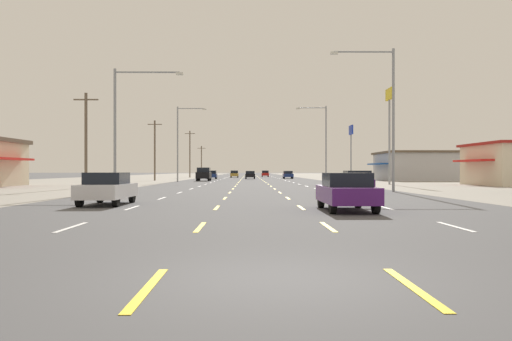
{
  "coord_description": "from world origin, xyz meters",
  "views": [
    {
      "loc": [
        -0.42,
        -7.48,
        1.55
      ],
      "look_at": [
        0.59,
        67.65,
        1.55
      ],
      "focal_mm": 37.21,
      "sensor_mm": 36.0,
      "label": 1
    }
  ],
  "objects_px": {
    "sedan_inner_right_nearest": "(346,191)",
    "hatchback_inner_right_distant_b": "(265,174)",
    "hatchback_inner_left_distant_a": "(234,174)",
    "streetlight_left_row_0": "(123,118)",
    "suv_far_left_midfar": "(204,174)",
    "sedan_far_left_near": "(107,188)",
    "hatchback_far_right_mid": "(356,182)",
    "sedan_center_turn_farther": "(250,175)",
    "streetlight_left_row_1": "(180,139)",
    "sedan_far_right_farthest": "(288,175)",
    "streetlight_right_row_0": "(387,108)",
    "pole_sign_right_row_2": "(351,137)",
    "pole_sign_right_row_1": "(389,112)",
    "hatchback_far_left_far": "(212,175)",
    "streetlight_right_row_1": "(323,138)"
  },
  "relations": [
    {
      "from": "hatchback_inner_left_distant_a",
      "to": "pole_sign_right_row_1",
      "type": "height_order",
      "value": "pole_sign_right_row_1"
    },
    {
      "from": "hatchback_far_left_far",
      "to": "hatchback_inner_right_distant_b",
      "type": "distance_m",
      "value": 35.19
    },
    {
      "from": "streetlight_right_row_0",
      "to": "streetlight_left_row_1",
      "type": "xyz_separation_m",
      "value": [
        -19.44,
        33.79,
        -0.19
      ]
    },
    {
      "from": "sedan_inner_right_nearest",
      "to": "suv_far_left_midfar",
      "type": "xyz_separation_m",
      "value": [
        -10.44,
        58.24,
        0.27
      ]
    },
    {
      "from": "sedan_inner_right_nearest",
      "to": "sedan_far_left_near",
      "type": "xyz_separation_m",
      "value": [
        -10.16,
        3.67,
        0.0
      ]
    },
    {
      "from": "sedan_center_turn_farther",
      "to": "streetlight_left_row_1",
      "type": "xyz_separation_m",
      "value": [
        -9.59,
        -24.81,
        5.14
      ]
    },
    {
      "from": "sedan_inner_right_nearest",
      "to": "pole_sign_right_row_1",
      "type": "relative_size",
      "value": 0.42
    },
    {
      "from": "hatchback_inner_left_distant_a",
      "to": "streetlight_left_row_0",
      "type": "height_order",
      "value": "streetlight_left_row_0"
    },
    {
      "from": "suv_far_left_midfar",
      "to": "hatchback_inner_right_distant_b",
      "type": "height_order",
      "value": "suv_far_left_midfar"
    },
    {
      "from": "sedan_inner_right_nearest",
      "to": "streetlight_right_row_0",
      "type": "xyz_separation_m",
      "value": [
        6.33,
        18.22,
        5.33
      ]
    },
    {
      "from": "hatchback_inner_left_distant_a",
      "to": "pole_sign_right_row_1",
      "type": "xyz_separation_m",
      "value": [
        18.68,
        -57.5,
        7.25
      ]
    },
    {
      "from": "hatchback_far_right_mid",
      "to": "streetlight_right_row_0",
      "type": "distance_m",
      "value": 6.4
    },
    {
      "from": "hatchback_inner_right_distant_b",
      "to": "hatchback_inner_left_distant_a",
      "type": "bearing_deg",
      "value": -116.4
    },
    {
      "from": "sedan_far_left_near",
      "to": "pole_sign_right_row_2",
      "type": "xyz_separation_m",
      "value": [
        23.6,
        64.91,
        6.39
      ]
    },
    {
      "from": "sedan_center_turn_farther",
      "to": "streetlight_right_row_1",
      "type": "xyz_separation_m",
      "value": [
        9.93,
        -24.81,
        5.23
      ]
    },
    {
      "from": "hatchback_far_left_far",
      "to": "streetlight_right_row_0",
      "type": "distance_m",
      "value": 60.75
    },
    {
      "from": "hatchback_inner_left_distant_a",
      "to": "suv_far_left_midfar",
      "type": "bearing_deg",
      "value": -95.42
    },
    {
      "from": "streetlight_right_row_0",
      "to": "hatchback_far_right_mid",
      "type": "bearing_deg",
      "value": -139.24
    },
    {
      "from": "suv_far_left_midfar",
      "to": "streetlight_left_row_1",
      "type": "height_order",
      "value": "streetlight_left_row_1"
    },
    {
      "from": "sedan_inner_right_nearest",
      "to": "hatchback_inner_right_distant_b",
      "type": "relative_size",
      "value": 1.15
    },
    {
      "from": "sedan_far_left_near",
      "to": "pole_sign_right_row_1",
      "type": "distance_m",
      "value": 41.32
    },
    {
      "from": "sedan_far_left_near",
      "to": "streetlight_right_row_1",
      "type": "height_order",
      "value": "streetlight_right_row_1"
    },
    {
      "from": "streetlight_left_row_0",
      "to": "streetlight_right_row_0",
      "type": "xyz_separation_m",
      "value": [
        19.22,
        -0.0,
        0.76
      ]
    },
    {
      "from": "sedan_far_right_farthest",
      "to": "hatchback_inner_right_distant_b",
      "type": "xyz_separation_m",
      "value": [
        -3.46,
        29.21,
        0.03
      ]
    },
    {
      "from": "sedan_far_left_near",
      "to": "sedan_center_turn_farther",
      "type": "distance_m",
      "value": 73.45
    },
    {
      "from": "pole_sign_right_row_1",
      "to": "pole_sign_right_row_2",
      "type": "bearing_deg",
      "value": 86.89
    },
    {
      "from": "hatchback_far_left_far",
      "to": "pole_sign_right_row_2",
      "type": "relative_size",
      "value": 0.43
    },
    {
      "from": "hatchback_inner_left_distant_a",
      "to": "hatchback_far_right_mid",
      "type": "bearing_deg",
      "value": -82.45
    },
    {
      "from": "sedan_inner_right_nearest",
      "to": "sedan_center_turn_farther",
      "type": "relative_size",
      "value": 1.0
    },
    {
      "from": "sedan_far_right_farthest",
      "to": "streetlight_left_row_0",
      "type": "bearing_deg",
      "value": -104.89
    },
    {
      "from": "hatchback_far_left_far",
      "to": "pole_sign_right_row_2",
      "type": "height_order",
      "value": "pole_sign_right_row_2"
    },
    {
      "from": "pole_sign_right_row_2",
      "to": "sedan_center_turn_farther",
      "type": "bearing_deg",
      "value": 154.09
    },
    {
      "from": "sedan_inner_right_nearest",
      "to": "sedan_far_left_near",
      "type": "height_order",
      "value": "same"
    },
    {
      "from": "sedan_far_left_near",
      "to": "sedan_far_right_farthest",
      "type": "distance_m",
      "value": 78.23
    },
    {
      "from": "hatchback_inner_left_distant_a",
      "to": "streetlight_left_row_1",
      "type": "height_order",
      "value": "streetlight_left_row_1"
    },
    {
      "from": "sedan_far_right_farthest",
      "to": "hatchback_inner_left_distant_a",
      "type": "distance_m",
      "value": 18.19
    },
    {
      "from": "hatchback_far_right_mid",
      "to": "hatchback_inner_right_distant_b",
      "type": "height_order",
      "value": "same"
    },
    {
      "from": "hatchback_inner_left_distant_a",
      "to": "pole_sign_right_row_2",
      "type": "distance_m",
      "value": 34.28
    },
    {
      "from": "sedan_inner_right_nearest",
      "to": "hatchback_far_right_mid",
      "type": "height_order",
      "value": "hatchback_far_right_mid"
    },
    {
      "from": "sedan_far_left_near",
      "to": "streetlight_left_row_1",
      "type": "height_order",
      "value": "streetlight_left_row_1"
    },
    {
      "from": "hatchback_far_right_mid",
      "to": "hatchback_inner_left_distant_a",
      "type": "relative_size",
      "value": 1.0
    },
    {
      "from": "sedan_inner_right_nearest",
      "to": "sedan_far_right_farthest",
      "type": "bearing_deg",
      "value": 87.36
    },
    {
      "from": "pole_sign_right_row_1",
      "to": "hatchback_inner_left_distant_a",
      "type": "bearing_deg",
      "value": 108.0
    },
    {
      "from": "pole_sign_right_row_2",
      "to": "streetlight_left_row_1",
      "type": "height_order",
      "value": "streetlight_left_row_1"
    },
    {
      "from": "sedan_center_turn_farther",
      "to": "pole_sign_right_row_1",
      "type": "bearing_deg",
      "value": -68.54
    },
    {
      "from": "sedan_far_right_farthest",
      "to": "streetlight_left_row_1",
      "type": "relative_size",
      "value": 0.44
    },
    {
      "from": "sedan_far_left_near",
      "to": "sedan_far_right_farthest",
      "type": "height_order",
      "value": "same"
    },
    {
      "from": "sedan_center_turn_farther",
      "to": "streetlight_right_row_0",
      "type": "bearing_deg",
      "value": -80.45
    },
    {
      "from": "sedan_center_turn_farther",
      "to": "sedan_far_left_near",
      "type": "bearing_deg",
      "value": -95.19
    },
    {
      "from": "sedan_far_right_farthest",
      "to": "streetlight_left_row_1",
      "type": "height_order",
      "value": "streetlight_left_row_1"
    }
  ]
}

